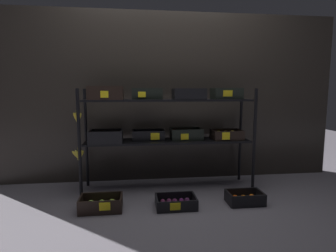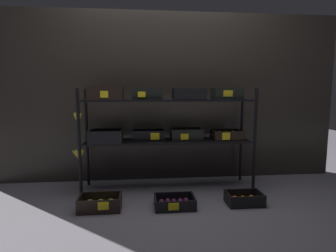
{
  "view_description": "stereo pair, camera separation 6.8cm",
  "coord_description": "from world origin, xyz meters",
  "px_view_note": "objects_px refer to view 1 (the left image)",
  "views": [
    {
      "loc": [
        -0.35,
        -2.86,
        1.05
      ],
      "look_at": [
        0.0,
        0.0,
        0.69
      ],
      "focal_mm": 29.01,
      "sensor_mm": 36.0,
      "label": 1
    },
    {
      "loc": [
        -0.28,
        -2.87,
        1.05
      ],
      "look_at": [
        0.0,
        0.0,
        0.69
      ],
      "focal_mm": 29.01,
      "sensor_mm": 36.0,
      "label": 2
    }
  ],
  "objects_px": {
    "display_rack": "(166,119)",
    "crate_ground_apple_green": "(101,205)",
    "crate_ground_plum": "(176,203)",
    "crate_ground_tangerine": "(245,199)"
  },
  "relations": [
    {
      "from": "display_rack",
      "to": "crate_ground_apple_green",
      "type": "bearing_deg",
      "value": -142.83
    },
    {
      "from": "crate_ground_plum",
      "to": "crate_ground_tangerine",
      "type": "relative_size",
      "value": 1.1
    },
    {
      "from": "display_rack",
      "to": "crate_ground_tangerine",
      "type": "bearing_deg",
      "value": -35.45
    },
    {
      "from": "crate_ground_tangerine",
      "to": "display_rack",
      "type": "bearing_deg",
      "value": 144.55
    },
    {
      "from": "crate_ground_apple_green",
      "to": "display_rack",
      "type": "bearing_deg",
      "value": 37.17
    },
    {
      "from": "crate_ground_plum",
      "to": "crate_ground_tangerine",
      "type": "xyz_separation_m",
      "value": [
        0.66,
        0.0,
        0.01
      ]
    },
    {
      "from": "crate_ground_tangerine",
      "to": "crate_ground_apple_green",
      "type": "bearing_deg",
      "value": 179.36
    },
    {
      "from": "crate_ground_apple_green",
      "to": "crate_ground_plum",
      "type": "distance_m",
      "value": 0.67
    },
    {
      "from": "display_rack",
      "to": "crate_ground_plum",
      "type": "distance_m",
      "value": 0.88
    },
    {
      "from": "crate_ground_plum",
      "to": "crate_ground_apple_green",
      "type": "bearing_deg",
      "value": 178.51
    }
  ]
}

